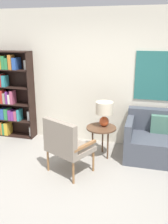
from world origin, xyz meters
TOP-DOWN VIEW (x-y plane):
  - ground_plane at (0.00, 0.00)m, footprint 14.00×14.00m
  - wall_back at (0.06, 2.03)m, footprint 6.40×0.08m
  - bookshelf at (-1.86, 1.84)m, footprint 0.86×0.30m
  - armchair at (-0.18, 0.58)m, footprint 0.85×0.80m
  - side_table at (0.26, 1.34)m, footprint 0.55×0.55m
  - table_lamp at (0.30, 1.41)m, footprint 0.32×0.32m

SIDE VIEW (x-z plane):
  - ground_plane at x=0.00m, z-range 0.00..0.00m
  - side_table at x=0.26m, z-range 0.23..0.81m
  - armchair at x=-0.18m, z-range 0.08..1.03m
  - table_lamp at x=0.30m, z-range 0.65..1.11m
  - bookshelf at x=-1.86m, z-range -0.01..1.87m
  - wall_back at x=0.06m, z-range 0.00..2.70m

